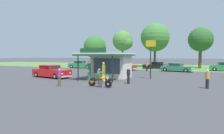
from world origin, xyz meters
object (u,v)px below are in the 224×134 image
object	(u,v)px
parked_car_second_row_spare	(123,66)
bystander_admiring_sedan	(147,66)
gas_pump_offside	(104,73)
parked_car_back_row_far_left	(110,64)
parked_car_back_row_left	(81,65)
roadside_pole_sign	(151,52)
motorcycle_with_rider	(100,79)
bystander_chatting_near_pumps	(207,79)
parked_car_back_row_centre_left	(156,66)
gas_pump_nearside	(89,72)
bystander_strolling_foreground	(128,75)
parked_car_back_row_right	(177,68)
bystander_standing_back_lot	(59,77)
featured_classic_sedan	(51,72)

from	to	relation	value
parked_car_second_row_spare	bystander_admiring_sedan	xyz separation A→B (m)	(4.68, -1.21, 0.28)
gas_pump_offside	parked_car_back_row_far_left	xyz separation A→B (m)	(-8.60, 20.68, -0.20)
parked_car_back_row_left	roadside_pole_sign	xyz separation A→B (m)	(17.85, -13.48, 2.32)
motorcycle_with_rider	parked_car_second_row_spare	distance (m)	20.24
gas_pump_offside	bystander_chatting_near_pumps	xyz separation A→B (m)	(9.61, -0.46, -0.11)
roadside_pole_sign	bystander_admiring_sedan	bearing A→B (deg)	105.81
parked_car_back_row_far_left	parked_car_back_row_centre_left	bearing A→B (deg)	1.54
gas_pump_nearside	gas_pump_offside	size ratio (longest dim) A/B	1.05
bystander_admiring_sedan	roadside_pole_sign	world-z (taller)	roadside_pole_sign
parked_car_back_row_left	gas_pump_offside	bearing A→B (deg)	-51.64
parked_car_back_row_left	roadside_pole_sign	bearing A→B (deg)	-37.06
motorcycle_with_rider	gas_pump_offside	bearing A→B (deg)	110.41
bystander_admiring_sedan	bystander_strolling_foreground	size ratio (longest dim) A/B	1.13
parked_car_second_row_spare	parked_car_back_row_left	size ratio (longest dim) A/B	0.94
gas_pump_offside	parked_car_back_row_right	bearing A→B (deg)	71.11
parked_car_back_row_centre_left	bystander_standing_back_lot	xyz separation A→B (m)	(-3.53, -25.17, 0.16)
bystander_admiring_sedan	gas_pump_offside	bearing A→B (deg)	-93.04
parked_car_second_row_spare	parked_car_back_row_left	world-z (taller)	parked_car_back_row_left
parked_car_back_row_centre_left	bystander_standing_back_lot	size ratio (longest dim) A/B	3.43
parked_car_back_row_left	parked_car_back_row_far_left	world-z (taller)	parked_car_back_row_far_left
gas_pump_nearside	parked_car_back_row_centre_left	size ratio (longest dim) A/B	0.40
parked_car_back_row_right	gas_pump_offside	bearing A→B (deg)	-108.89
gas_pump_nearside	bystander_admiring_sedan	bearing A→B (deg)	80.58
motorcycle_with_rider	bystander_admiring_sedan	world-z (taller)	bystander_admiring_sedan
gas_pump_offside	parked_car_back_row_centre_left	xyz separation A→B (m)	(1.27, 20.95, -0.28)
parked_car_back_row_far_left	roadside_pole_sign	bearing A→B (deg)	-52.92
featured_classic_sedan	roadside_pole_sign	xyz separation A→B (m)	(11.40, 3.28, 2.33)
gas_pump_offside	bystander_standing_back_lot	bearing A→B (deg)	-118.15
bystander_chatting_near_pumps	bystander_strolling_foreground	bearing A→B (deg)	-179.95
parked_car_second_row_spare	parked_car_back_row_right	world-z (taller)	parked_car_second_row_spare
bystander_strolling_foreground	parked_car_back_row_far_left	bearing A→B (deg)	118.43
parked_car_back_row_right	bystander_admiring_sedan	world-z (taller)	bystander_admiring_sedan
bystander_standing_back_lot	bystander_admiring_sedan	xyz separation A→B (m)	(3.06, 19.33, 0.13)
bystander_chatting_near_pumps	bystander_strolling_foreground	size ratio (longest dim) A/B	1.00
parked_car_back_row_left	parked_car_back_row_right	bearing A→B (deg)	-4.05
gas_pump_nearside	bystander_strolling_foreground	xyz separation A→B (m)	(4.56, -0.47, -0.15)
parked_car_second_row_spare	bystander_chatting_near_pumps	size ratio (longest dim) A/B	3.37
parked_car_back_row_left	parked_car_back_row_right	size ratio (longest dim) A/B	1.04
motorcycle_with_rider	parked_car_back_row_right	distance (m)	19.96
roadside_pole_sign	bystander_standing_back_lot	bearing A→B (deg)	-126.50
gas_pump_offside	parked_car_back_row_centre_left	distance (m)	20.99
bystander_chatting_near_pumps	roadside_pole_sign	world-z (taller)	roadside_pole_sign
parked_car_second_row_spare	bystander_chatting_near_pumps	bearing A→B (deg)	-51.23
gas_pump_nearside	bystander_chatting_near_pumps	world-z (taller)	gas_pump_nearside
bystander_admiring_sedan	parked_car_second_row_spare	bearing A→B (deg)	165.47
gas_pump_nearside	gas_pump_offside	xyz separation A→B (m)	(1.71, -0.00, -0.05)
bystander_chatting_near_pumps	featured_classic_sedan	bearing A→B (deg)	175.60
bystander_chatting_near_pumps	bystander_strolling_foreground	world-z (taller)	bystander_strolling_foreground
gas_pump_nearside	parked_car_back_row_right	distance (m)	17.78
parked_car_back_row_far_left	bystander_admiring_sedan	distance (m)	10.93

